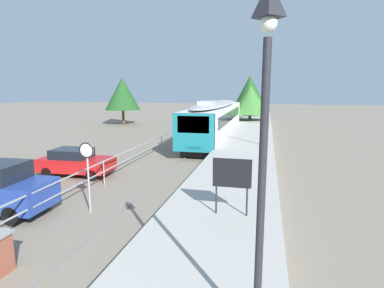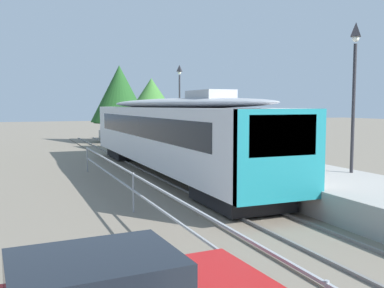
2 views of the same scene
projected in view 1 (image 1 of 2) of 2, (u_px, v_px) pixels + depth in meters
name	position (u px, v px, depth m)	size (l,w,h in m)	color
ground_plane	(169.00, 149.00, 25.39)	(160.00, 160.00, 0.00)	slate
track_rails	(205.00, 150.00, 24.70)	(3.20, 60.00, 0.14)	slate
commuter_train	(216.00, 118.00, 29.21)	(2.82, 18.84, 3.74)	silver
station_platform	(247.00, 147.00, 23.89)	(3.90, 60.00, 0.90)	#A8A59E
platform_lamp_near_end	(265.00, 102.00, 4.36)	(0.34, 0.34, 5.35)	#232328
platform_lamp_mid_platform	(267.00, 92.00, 21.11)	(0.34, 0.34, 5.35)	#232328
platform_lamp_far_end	(267.00, 91.00, 37.86)	(0.34, 0.34, 5.35)	#232328
platform_notice_board	(232.00, 175.00, 9.60)	(1.20, 0.08, 1.80)	#232328
speed_limit_sign	(87.00, 160.00, 11.96)	(0.61, 0.10, 2.81)	#9EA0A5
carpark_fence	(104.00, 167.00, 15.73)	(0.06, 36.06, 1.25)	#9EA0A5
parked_hatchback_red	(76.00, 162.00, 17.37)	(4.09, 1.97, 1.53)	red
tree_behind_carpark	(250.00, 92.00, 46.40)	(5.08, 5.08, 6.82)	brown
tree_behind_station_far	(122.00, 94.00, 42.00)	(4.71, 4.71, 6.34)	brown
tree_distant_left	(250.00, 100.00, 38.94)	(4.78, 4.78, 5.27)	brown
tree_distant_centre	(249.00, 97.00, 47.48)	(3.90, 3.90, 5.37)	brown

